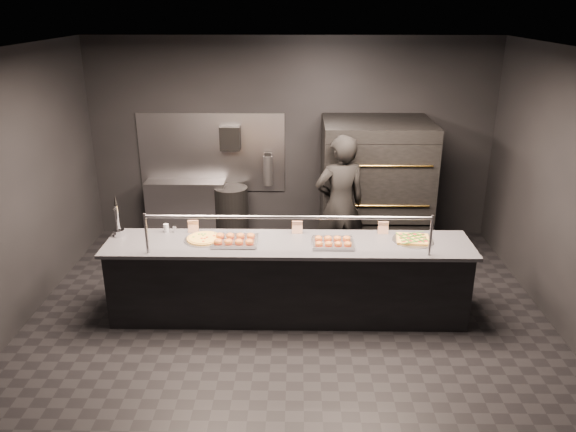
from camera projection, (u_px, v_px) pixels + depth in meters
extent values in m
plane|color=black|center=(288.00, 314.00, 6.59)|extent=(6.00, 6.00, 0.00)
plane|color=black|center=(288.00, 49.00, 5.52)|extent=(6.00, 6.00, 0.00)
cube|color=black|center=(291.00, 140.00, 8.39)|extent=(6.00, 0.04, 3.00)
cube|color=black|center=(282.00, 314.00, 3.72)|extent=(6.00, 0.04, 3.00)
cube|color=black|center=(13.00, 192.00, 6.11)|extent=(0.04, 5.00, 3.00)
cube|color=black|center=(568.00, 195.00, 6.01)|extent=(0.04, 5.00, 3.00)
cube|color=#99999E|center=(212.00, 153.00, 8.46)|extent=(2.20, 0.02, 1.20)
cube|color=black|center=(288.00, 281.00, 6.44)|extent=(4.00, 0.70, 0.88)
cube|color=#3A3B40|center=(288.00, 244.00, 6.27)|extent=(4.10, 0.78, 0.04)
cylinder|color=#99999E|center=(146.00, 234.00, 5.93)|extent=(0.03, 0.03, 0.45)
cylinder|color=#99999E|center=(431.00, 235.00, 5.88)|extent=(0.03, 0.03, 0.45)
cylinder|color=#99999E|center=(288.00, 217.00, 5.83)|extent=(3.00, 0.04, 0.04)
cube|color=black|center=(372.00, 230.00, 8.24)|extent=(1.50, 1.15, 0.60)
cube|color=black|center=(374.00, 191.00, 8.03)|extent=(1.50, 1.20, 0.55)
cube|color=black|center=(377.00, 154.00, 7.83)|extent=(1.50, 1.20, 0.55)
cube|color=black|center=(378.00, 128.00, 7.70)|extent=(1.50, 1.20, 0.18)
cylinder|color=gold|center=(380.00, 206.00, 7.45)|extent=(1.30, 0.02, 0.02)
cylinder|color=gold|center=(383.00, 166.00, 7.25)|extent=(1.30, 0.02, 0.02)
cube|color=#99999E|center=(187.00, 209.00, 8.62)|extent=(1.20, 0.35, 0.90)
cube|color=black|center=(230.00, 138.00, 8.28)|extent=(0.30, 0.20, 0.35)
cylinder|color=#B2B2B7|center=(268.00, 171.00, 8.46)|extent=(0.14, 0.14, 0.45)
cube|color=black|center=(268.00, 155.00, 8.37)|extent=(0.10, 0.06, 0.06)
cylinder|color=silver|center=(119.00, 233.00, 6.44)|extent=(0.13, 0.13, 0.07)
cylinder|color=silver|center=(117.00, 219.00, 6.38)|extent=(0.05, 0.05, 0.33)
cylinder|color=silver|center=(114.00, 210.00, 6.26)|extent=(0.02, 0.09, 0.02)
cone|color=black|center=(115.00, 200.00, 6.30)|extent=(0.05, 0.05, 0.13)
cylinder|color=silver|center=(205.00, 239.00, 6.33)|extent=(0.45, 0.45, 0.01)
cylinder|color=gold|center=(204.00, 238.00, 6.33)|extent=(0.39, 0.39, 0.02)
cylinder|color=#E8C34B|center=(204.00, 237.00, 6.32)|extent=(0.35, 0.35, 0.01)
cube|color=silver|center=(235.00, 242.00, 6.26)|extent=(0.51, 0.38, 0.02)
ellipsoid|color=#C9722B|center=(218.00, 241.00, 6.17)|extent=(0.09, 0.09, 0.06)
ellipsoid|color=#C9722B|center=(220.00, 235.00, 6.33)|extent=(0.09, 0.09, 0.06)
ellipsoid|color=#C9722B|center=(228.00, 242.00, 6.17)|extent=(0.09, 0.09, 0.06)
ellipsoid|color=#C9722B|center=(230.00, 236.00, 6.32)|extent=(0.09, 0.09, 0.06)
ellipsoid|color=#C9722B|center=(239.00, 242.00, 6.16)|extent=(0.09, 0.09, 0.06)
ellipsoid|color=#C9722B|center=(240.00, 236.00, 6.32)|extent=(0.09, 0.09, 0.06)
ellipsoid|color=#C9722B|center=(249.00, 242.00, 6.16)|extent=(0.09, 0.09, 0.06)
ellipsoid|color=#C9722B|center=(251.00, 236.00, 6.32)|extent=(0.09, 0.09, 0.06)
cube|color=silver|center=(333.00, 244.00, 6.21)|extent=(0.46, 0.34, 0.02)
ellipsoid|color=#C9722B|center=(319.00, 244.00, 6.12)|extent=(0.09, 0.09, 0.06)
ellipsoid|color=#C9722B|center=(319.00, 238.00, 6.27)|extent=(0.09, 0.09, 0.06)
ellipsoid|color=#C9722B|center=(329.00, 244.00, 6.12)|extent=(0.09, 0.09, 0.06)
ellipsoid|color=#C9722B|center=(328.00, 238.00, 6.26)|extent=(0.09, 0.09, 0.06)
ellipsoid|color=#C9722B|center=(338.00, 244.00, 6.12)|extent=(0.09, 0.09, 0.06)
ellipsoid|color=#C9722B|center=(337.00, 238.00, 6.26)|extent=(0.09, 0.09, 0.06)
ellipsoid|color=#C9722B|center=(348.00, 244.00, 6.12)|extent=(0.09, 0.09, 0.06)
ellipsoid|color=#C9722B|center=(347.00, 238.00, 6.26)|extent=(0.09, 0.09, 0.06)
cylinder|color=silver|center=(413.00, 240.00, 6.31)|extent=(0.46, 0.46, 0.01)
cube|color=gold|center=(413.00, 239.00, 6.30)|extent=(0.40, 0.36, 0.02)
cube|color=#E8C34B|center=(413.00, 238.00, 6.30)|extent=(0.38, 0.34, 0.01)
cube|color=#3B7C29|center=(413.00, 237.00, 6.29)|extent=(0.35, 0.32, 0.01)
cylinder|color=silver|center=(166.00, 228.00, 6.53)|extent=(0.06, 0.06, 0.10)
cylinder|color=silver|center=(175.00, 229.00, 6.53)|extent=(0.04, 0.04, 0.08)
cube|color=white|center=(193.00, 226.00, 6.52)|extent=(0.12, 0.04, 0.15)
cube|color=white|center=(297.00, 227.00, 6.50)|extent=(0.12, 0.04, 0.15)
cube|color=white|center=(383.00, 228.00, 6.48)|extent=(0.12, 0.04, 0.15)
cylinder|color=black|center=(232.00, 214.00, 8.53)|extent=(0.50, 0.50, 0.84)
imported|color=black|center=(340.00, 205.00, 7.36)|extent=(0.78, 0.61, 1.88)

